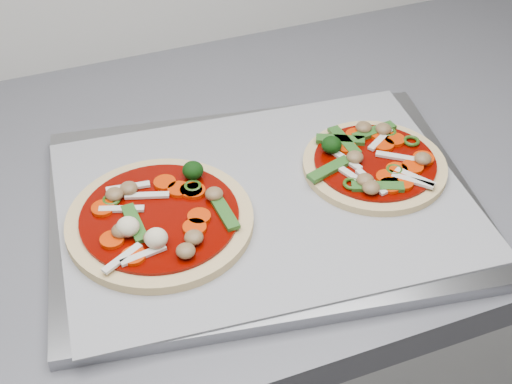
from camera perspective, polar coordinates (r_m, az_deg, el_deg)
name	(u,v)px	position (r m, az deg, el deg)	size (l,w,h in m)	color
countertop	(73,219)	(0.85, -14.47, -2.08)	(3.60, 0.60, 0.04)	#595960
baking_tray	(264,204)	(0.80, 0.61, -0.98)	(0.47, 0.35, 0.02)	gray
parchment	(264,198)	(0.80, 0.62, -0.52)	(0.45, 0.33, 0.00)	#94949A
pizza_left	(160,219)	(0.76, -7.70, -2.12)	(0.21, 0.21, 0.03)	#E6CB84
pizza_right	(374,162)	(0.84, 9.40, 2.35)	(0.19, 0.19, 0.03)	#E6CB84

